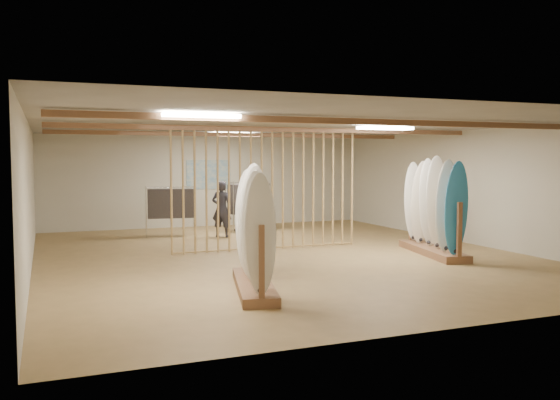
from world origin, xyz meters
name	(u,v)px	position (x,y,z in m)	size (l,w,h in m)	color
floor	(280,255)	(0.00, 0.00, 0.00)	(12.00, 12.00, 0.00)	#A1804E
ceiling	(280,126)	(0.00, 0.00, 2.80)	(12.00, 12.00, 0.00)	#999690
wall_back	(209,181)	(0.00, 6.00, 1.40)	(12.00, 12.00, 0.00)	beige
wall_front	(461,215)	(0.00, -6.00, 1.40)	(12.00, 12.00, 0.00)	beige
wall_left	(29,196)	(-5.00, 0.00, 1.40)	(12.00, 12.00, 0.00)	beige
wall_right	(468,187)	(5.00, 0.00, 1.40)	(12.00, 12.00, 0.00)	beige
ceiling_slats	(280,129)	(0.00, 0.00, 2.72)	(9.50, 6.12, 0.10)	brown
light_panels	(280,128)	(0.00, 0.00, 2.74)	(1.20, 0.35, 0.06)	white
bamboo_partition	(267,189)	(0.00, 0.80, 1.40)	(4.45, 0.05, 2.78)	tan
poster	(209,175)	(0.00, 5.98, 1.60)	(1.40, 0.03, 0.90)	teal
rack_left	(254,248)	(-1.67, -3.07, 0.67)	(1.10, 2.49, 1.96)	brown
rack_right	(433,222)	(3.14, -1.16, 0.71)	(1.07, 2.61, 2.06)	brown
clothing_rack_a	(170,203)	(-1.61, 3.90, 0.90)	(1.28, 0.47, 1.38)	silver
clothing_rack_b	(249,199)	(0.70, 4.16, 0.95)	(1.31, 0.71, 1.47)	silver
shopper_a	(222,205)	(-0.36, 3.32, 0.85)	(0.62, 0.42, 1.71)	#27262E
shopper_b	(246,201)	(0.59, 4.14, 0.89)	(0.86, 0.67, 1.78)	#38302B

